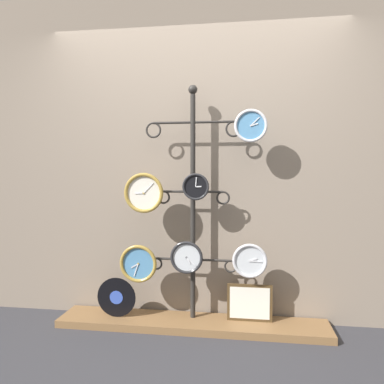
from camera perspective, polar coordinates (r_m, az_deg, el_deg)
The scene contains 12 objects.
ground_plane at distance 2.93m, azimuth -1.09°, elevation -22.54°, with size 12.00×12.00×0.00m, color #333338.
shop_wall at distance 3.21m, azimuth 0.54°, elevation 5.45°, with size 4.40×0.04×2.80m.
low_shelf at distance 3.24m, azimuth -0.03°, elevation -19.40°, with size 2.20×0.36×0.06m.
display_stand at distance 3.09m, azimuth 0.13°, elevation -6.20°, with size 0.79×0.34×1.97m.
clock_top_right at distance 2.95m, azimuth 8.95°, elevation 9.94°, with size 0.26×0.04×0.26m.
clock_middle_left at distance 3.04m, azimuth -7.36°, elevation -0.14°, with size 0.33×0.04×0.33m.
clock_middle_center at distance 2.96m, azimuth 0.57°, elevation 0.81°, with size 0.21×0.04×0.21m.
clock_bottom_left at distance 3.13m, azimuth -8.17°, elevation -10.75°, with size 0.31×0.04×0.31m.
clock_bottom_center at distance 3.04m, azimuth -0.83°, elevation -9.94°, with size 0.27×0.04×0.27m.
clock_bottom_right at distance 3.02m, azimuth 8.79°, elevation -10.31°, with size 0.27×0.04×0.27m.
vinyl_record at distance 3.29m, azimuth -11.45°, elevation -15.46°, with size 0.33×0.01×0.33m.
picture_frame at distance 3.19m, azimuth 8.77°, elevation -16.34°, with size 0.36×0.02×0.30m.
Camera 1 is at (0.43, -2.61, 1.27)m, focal length 35.00 mm.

